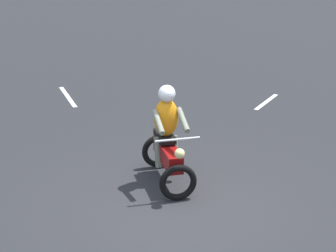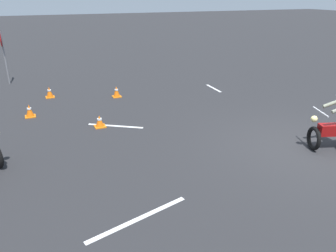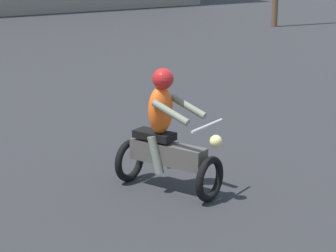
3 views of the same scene
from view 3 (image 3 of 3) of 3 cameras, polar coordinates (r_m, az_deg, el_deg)
motorcycle_rider_background at (r=8.62m, az=-0.19°, el=-1.08°), size 1.10×1.54×1.66m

